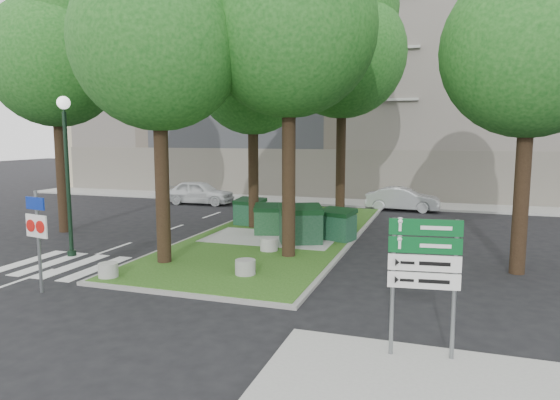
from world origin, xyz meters
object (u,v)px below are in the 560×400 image
at_px(dumpster_b, 271,220).
at_px(traffic_sign_pole, 38,228).
at_px(car_silver, 403,199).
at_px(tree_street_right, 535,32).
at_px(bollard_mid, 269,244).
at_px(tree_median_far, 345,41).
at_px(car_white, 199,192).
at_px(tree_median_near_left, 161,27).
at_px(bollard_right, 245,267).
at_px(litter_bin, 332,225).
at_px(dumpster_c, 301,225).
at_px(bollard_left, 108,270).
at_px(street_lamp, 67,157).
at_px(tree_median_mid, 255,66).
at_px(directional_sign, 424,266).
at_px(dumpster_a, 250,212).
at_px(dumpster_d, 337,225).
at_px(tree_street_left, 57,48).

bearing_deg(dumpster_b, traffic_sign_pole, -126.00).
height_order(traffic_sign_pole, car_silver, traffic_sign_pole).
xyz_separation_m(tree_street_right, traffic_sign_pole, (-12.19, -5.99, -5.25)).
distance_m(dumpster_b, bollard_mid, 2.92).
bearing_deg(tree_median_far, tree_street_right, -45.83).
bearing_deg(tree_street_right, car_white, 147.06).
relative_size(tree_median_near_left, bollard_mid, 17.16).
bearing_deg(tree_median_near_left, bollard_right, -11.51).
bearing_deg(litter_bin, dumpster_c, -108.31).
bearing_deg(bollard_left, car_silver, 67.11).
height_order(car_white, car_silver, car_white).
height_order(bollard_right, car_white, car_white).
relative_size(tree_median_near_left, street_lamp, 1.96).
bearing_deg(tree_street_right, dumpster_b, 163.06).
bearing_deg(tree_median_mid, directional_sign, -55.97).
relative_size(tree_median_near_left, dumpster_a, 7.36).
distance_m(tree_median_mid, street_lamp, 8.55).
relative_size(bollard_left, car_silver, 0.14).
relative_size(tree_median_mid, directional_sign, 3.95).
bearing_deg(tree_median_mid, tree_median_near_left, -94.40).
height_order(tree_median_far, car_silver, tree_median_far).
distance_m(tree_median_near_left, dumpster_d, 9.39).
xyz_separation_m(dumpster_b, litter_bin, (2.31, 0.92, -0.23)).
bearing_deg(bollard_right, tree_street_right, 22.12).
distance_m(tree_median_near_left, tree_median_far, 10.24).
bearing_deg(tree_median_far, dumpster_d, -81.04).
xyz_separation_m(traffic_sign_pole, car_white, (-3.93, 16.43, -1.02)).
bearing_deg(tree_median_far, tree_median_near_left, -111.28).
xyz_separation_m(tree_median_mid, tree_median_far, (3.20, 3.00, 1.34)).
bearing_deg(dumpster_c, tree_median_mid, 112.59).
height_order(tree_median_mid, street_lamp, tree_median_mid).
distance_m(tree_median_near_left, bollard_mid, 7.82).
height_order(tree_median_near_left, tree_street_left, tree_street_left).
bearing_deg(dumpster_c, bollard_right, -119.14).
height_order(bollard_right, street_lamp, street_lamp).
bearing_deg(dumpster_d, bollard_mid, -107.11).
bearing_deg(litter_bin, tree_street_left, -166.57).
bearing_deg(bollard_right, bollard_mid, 96.67).
height_order(street_lamp, directional_sign, street_lamp).
bearing_deg(dumpster_a, bollard_left, -85.21).
relative_size(tree_median_near_left, dumpster_d, 6.90).
bearing_deg(bollard_left, car_white, 108.19).
relative_size(tree_street_right, bollard_left, 18.26).
bearing_deg(bollard_left, bollard_right, 22.27).
bearing_deg(tree_street_right, bollard_mid, -179.58).
height_order(litter_bin, car_white, car_white).
bearing_deg(dumpster_d, bollard_right, -86.02).
xyz_separation_m(dumpster_b, car_white, (-7.27, 7.75, -0.00)).
bearing_deg(dumpster_b, tree_street_right, -31.88).
height_order(tree_median_far, bollard_right, tree_median_far).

